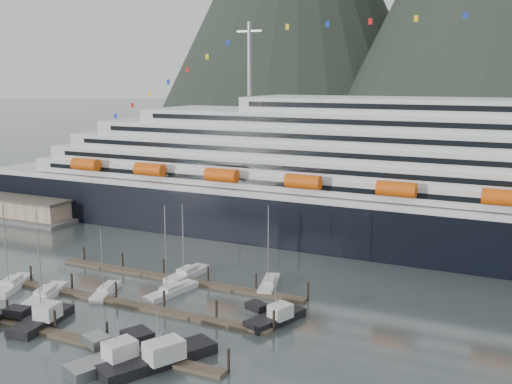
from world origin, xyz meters
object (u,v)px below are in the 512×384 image
(trawler_e, at_px, (275,317))
(trawler_b, at_px, (41,319))
(warehouse, at_px, (12,204))
(sailboat_d, at_px, (171,292))
(sailboat_b, at_px, (45,296))
(sailboat_a, at_px, (12,286))
(sailboat_f, at_px, (187,275))
(sailboat_c, at_px, (106,292))
(trawler_c, at_px, (158,357))
(trawler_d, at_px, (115,357))
(cruise_ship, at_px, (428,190))
(sailboat_g, at_px, (269,284))

(trawler_e, bearing_deg, trawler_b, 136.90)
(warehouse, relative_size, sailboat_d, 3.04)
(sailboat_b, bearing_deg, trawler_e, -97.91)
(sailboat_a, xyz_separation_m, sailboat_f, (23.02, 17.46, -0.01))
(sailboat_b, xyz_separation_m, sailboat_c, (7.34, 5.58, -0.04))
(sailboat_d, height_order, trawler_b, sailboat_d)
(sailboat_b, bearing_deg, sailboat_d, -77.56)
(sailboat_b, height_order, sailboat_c, sailboat_b)
(trawler_c, height_order, trawler_d, trawler_c)
(trawler_d, bearing_deg, cruise_ship, 1.39)
(cruise_ship, height_order, sailboat_c, cruise_ship)
(sailboat_a, distance_m, sailboat_d, 26.90)
(sailboat_g, xyz_separation_m, trawler_c, (-0.72, -30.73, 0.53))
(sailboat_b, height_order, trawler_b, sailboat_b)
(trawler_c, relative_size, trawler_e, 1.45)
(trawler_e, bearing_deg, cruise_ship, 5.29)
(trawler_b, height_order, trawler_c, trawler_c)
(sailboat_c, distance_m, trawler_b, 13.64)
(sailboat_d, bearing_deg, sailboat_b, 131.35)
(sailboat_b, relative_size, trawler_e, 1.45)
(trawler_b, bearing_deg, trawler_d, -114.13)
(warehouse, bearing_deg, sailboat_f, -19.19)
(sailboat_c, bearing_deg, trawler_b, 160.52)
(sailboat_d, relative_size, sailboat_f, 1.11)
(sailboat_g, xyz_separation_m, trawler_e, (6.91, -13.08, 0.42))
(trawler_c, relative_size, trawler_d, 1.19)
(sailboat_d, relative_size, trawler_b, 1.37)
(sailboat_c, height_order, trawler_e, sailboat_c)
(sailboat_g, xyz_separation_m, trawler_b, (-22.27, -28.23, 0.47))
(sailboat_a, bearing_deg, sailboat_c, -95.06)
(sailboat_d, bearing_deg, sailboat_a, 120.01)
(sailboat_b, height_order, trawler_d, sailboat_b)
(warehouse, distance_m, sailboat_a, 61.00)
(sailboat_g, bearing_deg, trawler_c, 163.32)
(warehouse, bearing_deg, trawler_c, -32.66)
(sailboat_a, distance_m, trawler_e, 45.30)
(sailboat_d, bearing_deg, sailboat_c, 126.22)
(sailboat_c, bearing_deg, sailboat_f, -48.39)
(cruise_ship, height_order, warehouse, cruise_ship)
(trawler_d, bearing_deg, trawler_e, -10.65)
(sailboat_f, distance_m, trawler_c, 32.36)
(sailboat_d, height_order, sailboat_g, sailboat_d)
(warehouse, relative_size, sailboat_c, 4.07)
(cruise_ship, distance_m, sailboat_a, 79.44)
(warehouse, distance_m, sailboat_f, 72.05)
(trawler_b, bearing_deg, sailboat_a, 51.54)
(cruise_ship, xyz_separation_m, sailboat_d, (-31.75, -44.87, -11.62))
(sailboat_b, height_order, sailboat_d, sailboat_d)
(sailboat_c, bearing_deg, sailboat_a, 86.87)
(sailboat_c, xyz_separation_m, trawler_d, (16.74, -18.38, 0.51))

